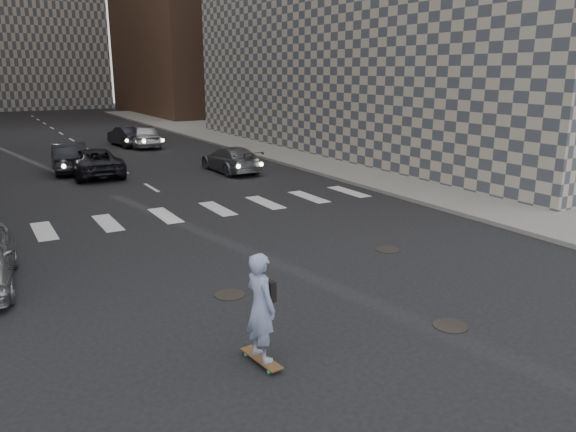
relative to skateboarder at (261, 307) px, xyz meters
name	(u,v)px	position (x,y,z in m)	size (l,w,h in m)	color
ground	(331,296)	(2.78, 1.91, -1.07)	(160.00, 160.00, 0.00)	black
sidewalk_right	(343,148)	(17.28, 21.91, -1.00)	(13.00, 80.00, 0.15)	gray
manhole_a	(450,326)	(3.98, -0.59, -1.06)	(0.70, 0.70, 0.02)	black
manhole_b	(230,295)	(0.78, 3.11, -1.06)	(0.70, 0.70, 0.02)	black
manhole_c	(387,250)	(6.08, 3.91, -1.06)	(0.70, 0.70, 0.02)	black
skateboarder	(261,307)	(0.00, 0.00, 0.00)	(0.54, 1.05, 2.04)	brown
traffic_car_a	(69,157)	(0.39, 21.91, -0.34)	(1.56, 4.46, 1.47)	black
traffic_car_b	(231,159)	(7.46, 17.82, -0.43)	(1.79, 4.39, 1.28)	slate
traffic_car_c	(94,162)	(1.24, 20.14, -0.40)	(2.22, 4.82, 1.34)	black
traffic_car_d	(144,135)	(6.31, 29.33, -0.30)	(1.83, 4.56, 1.55)	#A6A7AD
traffic_car_e	(127,136)	(5.47, 30.28, -0.39)	(1.45, 4.16, 1.37)	black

